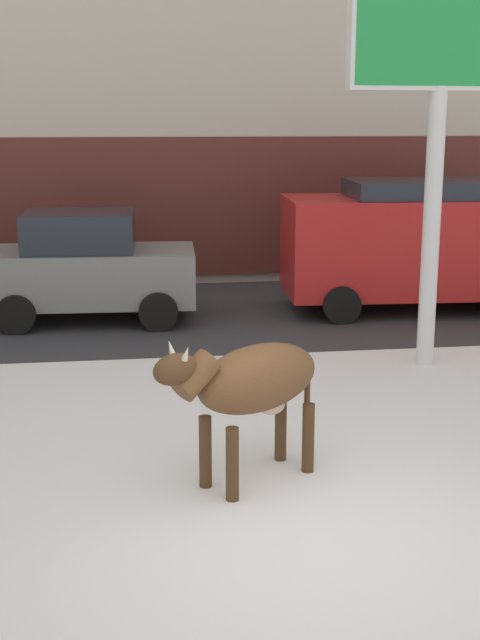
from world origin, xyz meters
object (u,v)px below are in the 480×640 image
car_red_van (417,241)px  pedestrian_by_cars (473,236)px  cow_brown (253,382)px  car_grey_hatchback (88,267)px  billboard (441,45)px

car_red_van → pedestrian_by_cars: 3.73m
cow_brown → car_grey_hatchback: bearing=104.3°
cow_brown → pedestrian_by_cars: size_ratio=1.05×
cow_brown → car_red_van: (4.02, 6.93, 0.25)m
pedestrian_by_cars → cow_brown: bearing=-122.7°
car_grey_hatchback → car_red_van: (5.77, 0.04, 0.32)m
cow_brown → car_grey_hatchback: (-1.75, 6.90, -0.07)m
car_grey_hatchback → cow_brown: bearing=-75.7°
cow_brown → billboard: size_ratio=0.33×
car_grey_hatchback → pedestrian_by_cars: car_grey_hatchback is taller
billboard → car_red_van: billboard is taller
pedestrian_by_cars → billboard: bearing=-117.8°
cow_brown → pedestrian_by_cars: pedestrian_by_cars is taller
car_grey_hatchback → car_red_van: car_red_van is taller
cow_brown → billboard: 5.76m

